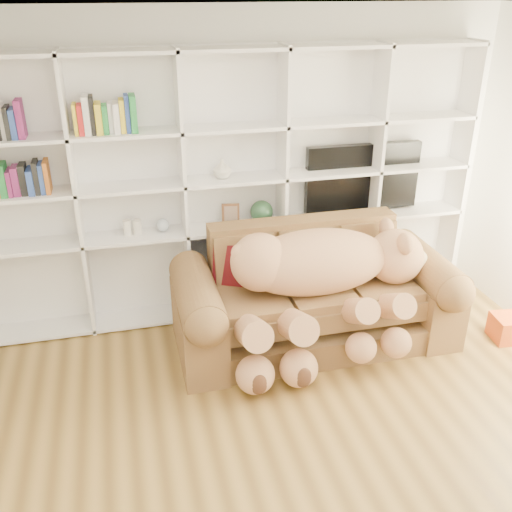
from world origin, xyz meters
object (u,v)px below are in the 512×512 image
object	(u,v)px
teddy_bear	(321,278)
sofa	(313,300)
gift_box	(509,328)
tv	(362,179)

from	to	relation	value
teddy_bear	sofa	bearing A→B (deg)	85.40
sofa	gift_box	bearing A→B (deg)	-14.69
gift_box	teddy_bear	bearing A→B (deg)	171.98
sofa	tv	bearing A→B (deg)	45.88
gift_box	tv	xyz separation A→B (m)	(-0.98, 1.15, 1.08)
teddy_bear	gift_box	world-z (taller)	teddy_bear
teddy_bear	tv	xyz separation A→B (m)	(0.71, 0.91, 0.49)
teddy_bear	tv	distance (m)	1.25
tv	teddy_bear	bearing A→B (deg)	-128.03
sofa	gift_box	size ratio (longest dim) A/B	8.49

